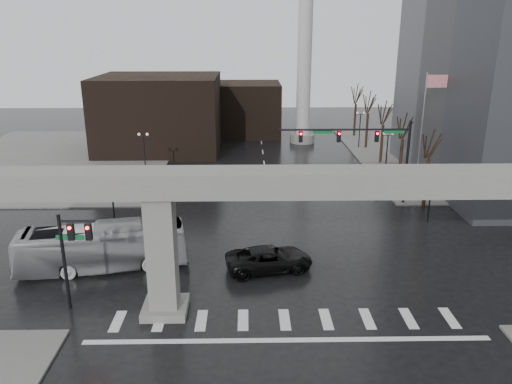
# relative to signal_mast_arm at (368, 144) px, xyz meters

# --- Properties ---
(ground) EXTENTS (160.00, 160.00, 0.00)m
(ground) POSITION_rel_signal_mast_arm_xyz_m (-8.99, -18.80, -5.83)
(ground) COLOR black
(ground) RESTS_ON ground
(sidewalk_ne) EXTENTS (28.00, 36.00, 0.15)m
(sidewalk_ne) POSITION_rel_signal_mast_arm_xyz_m (17.01, 17.20, -5.75)
(sidewalk_ne) COLOR slate
(sidewalk_ne) RESTS_ON ground
(sidewalk_nw) EXTENTS (28.00, 36.00, 0.15)m
(sidewalk_nw) POSITION_rel_signal_mast_arm_xyz_m (-34.99, 17.20, -5.75)
(sidewalk_nw) COLOR slate
(sidewalk_nw) RESTS_ON ground
(elevated_guideway) EXTENTS (48.00, 2.60, 8.70)m
(elevated_guideway) POSITION_rel_signal_mast_arm_xyz_m (-7.73, -18.80, 1.05)
(elevated_guideway) COLOR gray
(elevated_guideway) RESTS_ON ground
(building_far_left) EXTENTS (16.00, 14.00, 10.00)m
(building_far_left) POSITION_rel_signal_mast_arm_xyz_m (-22.99, 23.20, -0.83)
(building_far_left) COLOR black
(building_far_left) RESTS_ON ground
(building_far_mid) EXTENTS (10.00, 10.00, 8.00)m
(building_far_mid) POSITION_rel_signal_mast_arm_xyz_m (-10.99, 33.20, -1.83)
(building_far_mid) COLOR black
(building_far_mid) RESTS_ON ground
(smokestack) EXTENTS (3.60, 3.60, 30.00)m
(smokestack) POSITION_rel_signal_mast_arm_xyz_m (-2.99, 27.20, 7.52)
(smokestack) COLOR #BAB9B5
(smokestack) RESTS_ON ground
(signal_mast_arm) EXTENTS (12.12, 0.43, 8.00)m
(signal_mast_arm) POSITION_rel_signal_mast_arm_xyz_m (0.00, 0.00, 0.00)
(signal_mast_arm) COLOR black
(signal_mast_arm) RESTS_ON ground
(signal_left_pole) EXTENTS (2.30, 0.30, 6.00)m
(signal_left_pole) POSITION_rel_signal_mast_arm_xyz_m (-21.24, -18.30, -1.76)
(signal_left_pole) COLOR black
(signal_left_pole) RESTS_ON ground
(flagpole_assembly) EXTENTS (2.06, 0.12, 12.00)m
(flagpole_assembly) POSITION_rel_signal_mast_arm_xyz_m (6.30, 3.20, 1.70)
(flagpole_assembly) COLOR silver
(flagpole_assembly) RESTS_ON ground
(lamp_right_0) EXTENTS (1.22, 0.32, 5.11)m
(lamp_right_0) POSITION_rel_signal_mast_arm_xyz_m (4.51, -4.80, -2.36)
(lamp_right_0) COLOR black
(lamp_right_0) RESTS_ON ground
(lamp_right_1) EXTENTS (1.22, 0.32, 5.11)m
(lamp_right_1) POSITION_rel_signal_mast_arm_xyz_m (4.51, 9.20, -2.36)
(lamp_right_1) COLOR black
(lamp_right_1) RESTS_ON ground
(lamp_right_2) EXTENTS (1.22, 0.32, 5.11)m
(lamp_right_2) POSITION_rel_signal_mast_arm_xyz_m (4.51, 23.20, -2.36)
(lamp_right_2) COLOR black
(lamp_right_2) RESTS_ON ground
(lamp_left_0) EXTENTS (1.22, 0.32, 5.11)m
(lamp_left_0) POSITION_rel_signal_mast_arm_xyz_m (-22.49, -4.80, -2.36)
(lamp_left_0) COLOR black
(lamp_left_0) RESTS_ON ground
(lamp_left_1) EXTENTS (1.22, 0.32, 5.11)m
(lamp_left_1) POSITION_rel_signal_mast_arm_xyz_m (-22.49, 9.20, -2.36)
(lamp_left_1) COLOR black
(lamp_left_1) RESTS_ON ground
(lamp_left_2) EXTENTS (1.22, 0.32, 5.11)m
(lamp_left_2) POSITION_rel_signal_mast_arm_xyz_m (-22.49, 23.20, -2.36)
(lamp_left_2) COLOR black
(lamp_left_2) RESTS_ON ground
(tree_right_0) EXTENTS (1.09, 1.58, 7.50)m
(tree_right_0) POSITION_rel_signal_mast_arm_xyz_m (5.54, -0.78, -3.04)
(tree_right_0) COLOR black
(tree_right_0) RESTS_ON ground
(tree_right_1) EXTENTS (1.09, 1.61, 7.67)m
(tree_right_1) POSITION_rel_signal_mast_arm_xyz_m (5.54, 7.22, -2.98)
(tree_right_1) COLOR black
(tree_right_1) RESTS_ON ground
(tree_right_2) EXTENTS (1.10, 1.63, 7.85)m
(tree_right_2) POSITION_rel_signal_mast_arm_xyz_m (5.54, 15.22, -2.91)
(tree_right_2) COLOR black
(tree_right_2) RESTS_ON ground
(tree_right_3) EXTENTS (1.11, 1.66, 8.02)m
(tree_right_3) POSITION_rel_signal_mast_arm_xyz_m (5.54, 23.22, -2.85)
(tree_right_3) COLOR black
(tree_right_3) RESTS_ON ground
(tree_right_4) EXTENTS (1.12, 1.69, 8.19)m
(tree_right_4) POSITION_rel_signal_mast_arm_xyz_m (5.54, 31.22, -2.79)
(tree_right_4) COLOR black
(tree_right_4) RESTS_ON ground
(pickup_truck) EXTENTS (6.43, 3.93, 1.66)m
(pickup_truck) POSITION_rel_signal_mast_arm_xyz_m (-9.62, -13.56, -5.00)
(pickup_truck) COLOR black
(pickup_truck) RESTS_ON ground
(city_bus) EXTENTS (11.90, 4.90, 3.23)m
(city_bus) POSITION_rel_signal_mast_arm_xyz_m (-21.12, -13.07, -4.21)
(city_bus) COLOR #A9A9AE
(city_bus) RESTS_ON ground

